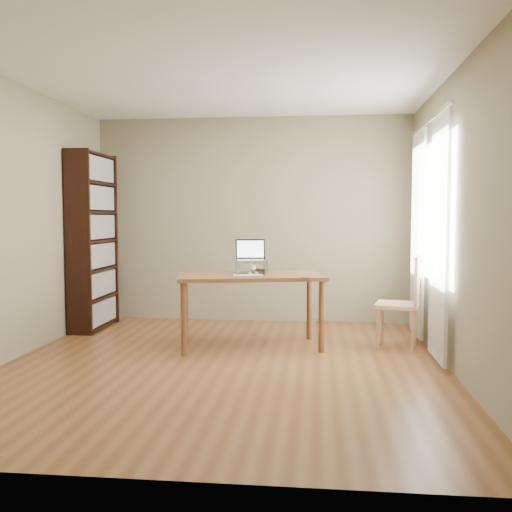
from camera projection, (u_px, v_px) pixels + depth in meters
The scene contains 10 objects.
room at pixel (227, 221), 5.06m from camera, with size 4.04×4.54×2.64m.
bookshelf at pixel (93, 241), 6.80m from camera, with size 0.30×0.90×2.10m.
curtains at pixel (428, 234), 5.65m from camera, with size 0.03×1.90×2.25m.
desk at pixel (251, 283), 5.83m from camera, with size 1.59×1.03×0.75m.
laptop_stand at pixel (251, 266), 5.90m from camera, with size 0.32×0.25×0.13m.
laptop at pixel (252, 255), 5.95m from camera, with size 0.35×0.32×0.22m.
keyboard at pixel (248, 276), 5.61m from camera, with size 0.33×0.20×0.02m.
coaster at pixel (305, 278), 5.49m from camera, with size 0.09×0.09×0.01m, color brown.
cat at pixel (252, 267), 5.93m from camera, with size 0.26×0.49×0.17m.
chair at pixel (405, 299), 5.75m from camera, with size 0.50×0.50×0.94m.
Camera 1 is at (0.84, -5.00, 1.35)m, focal length 40.00 mm.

